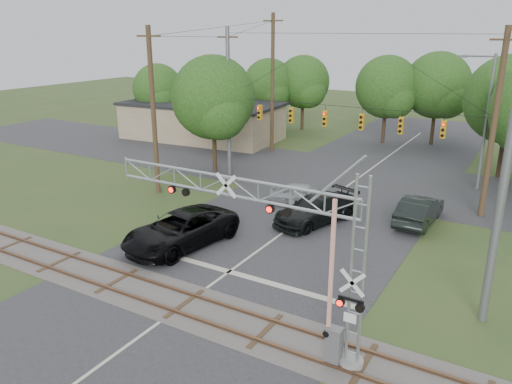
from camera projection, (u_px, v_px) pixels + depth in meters
The scene contains 14 objects.
ground at pixel (153, 328), 19.78m from camera, with size 160.00×160.00×0.00m, color #314A22.
road_main at pixel (273, 240), 27.97m from camera, with size 14.00×90.00×0.02m, color #28282B.
road_cross at pixel (358, 179), 39.43m from camera, with size 90.00×12.00×0.02m, color #28282B.
railroad_track at pixel (184, 304), 21.40m from camera, with size 90.00×3.20×0.17m.
crossing_gantry at pixel (274, 235), 17.59m from camera, with size 10.57×0.90×7.01m.
traffic_signal_span at pixel (356, 115), 33.96m from camera, with size 19.34×0.36×11.50m.
pickup_black at pixel (181, 230), 26.99m from camera, with size 3.12×6.77×1.88m, color black.
car_dark at pixel (316, 209), 30.29m from camera, with size 2.39×5.89×1.71m, color black.
sedan_silver at pixel (303, 195), 33.26m from camera, with size 1.78×4.43×1.51m, color #A1A4A8.
suv_dark at pixel (419, 210), 30.20m from camera, with size 1.79×5.13×1.69m, color black.
commercial_building at pixel (202, 121), 53.41m from camera, with size 17.18×9.73×3.87m.
streetlight at pixel (484, 116), 35.38m from camera, with size 2.59×0.27×9.71m.
utility_poles at pixel (400, 101), 35.30m from camera, with size 25.60×28.21×13.71m.
treeline at pixel (395, 94), 45.01m from camera, with size 56.12×26.99×9.57m.
Camera 1 is at (12.21, -12.68, 11.27)m, focal length 35.00 mm.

